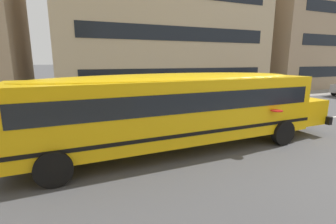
{
  "coord_description": "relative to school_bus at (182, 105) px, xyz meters",
  "views": [
    {
      "loc": [
        -5.5,
        -8.67,
        3.07
      ],
      "look_at": [
        -2.25,
        -0.63,
        1.22
      ],
      "focal_mm": 25.88,
      "sensor_mm": 36.0,
      "label": 1
    }
  ],
  "objects": [
    {
      "name": "parked_car_maroon_end_of_row",
      "position": [
        10.4,
        6.38,
        -0.73
      ],
      "size": [
        3.98,
        2.04,
        1.64
      ],
      "rotation": [
        0.0,
        0.0,
        -0.05
      ],
      "color": "maroon",
      "rests_on": "ground_plane"
    },
    {
      "name": "apartment_block_far_centre",
      "position": [
        4.82,
        16.15,
        5.07
      ],
      "size": [
        18.52,
        11.51,
        13.3
      ],
      "color": "#C6B28E",
      "rests_on": "ground_plane"
    },
    {
      "name": "apartment_block_far_right",
      "position": [
        26.15,
        15.6,
        5.07
      ],
      "size": [
        19.65,
        10.41,
        13.3
      ],
      "color": "tan",
      "rests_on": "ground_plane"
    },
    {
      "name": "lane_centreline",
      "position": [
        1.99,
        1.25,
        -1.57
      ],
      "size": [
        110.0,
        0.16,
        0.01
      ],
      "primitive_type": "cube",
      "color": "silver",
      "rests_on": "ground_plane"
    },
    {
      "name": "ground_plane",
      "position": [
        1.99,
        1.25,
        -1.58
      ],
      "size": [
        400.0,
        400.0,
        0.0
      ],
      "primitive_type": "plane",
      "color": "#4C4C4F"
    },
    {
      "name": "school_bus",
      "position": [
        0.0,
        0.0,
        0.0
      ],
      "size": [
        11.93,
        2.83,
        2.65
      ],
      "rotation": [
        0.0,
        0.0,
        0.03
      ],
      "color": "yellow",
      "rests_on": "ground_plane"
    },
    {
      "name": "sidewalk_far",
      "position": [
        1.99,
        8.92,
        -1.57
      ],
      "size": [
        120.0,
        3.0,
        0.01
      ],
      "primitive_type": "cube",
      "color": "gray",
      "rests_on": "ground_plane"
    }
  ]
}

